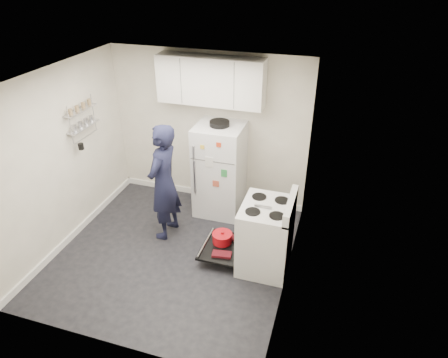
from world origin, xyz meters
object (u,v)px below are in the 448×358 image
(electric_range, at_px, (265,237))
(person, at_px, (164,183))
(open_oven_door, at_px, (222,243))
(refrigerator, at_px, (220,169))

(electric_range, height_order, person, person)
(electric_range, distance_m, open_oven_door, 0.66)
(refrigerator, distance_m, person, 1.02)
(open_oven_door, distance_m, refrigerator, 1.26)
(open_oven_door, height_order, refrigerator, refrigerator)
(person, bearing_deg, open_oven_door, 80.55)
(refrigerator, xyz_separation_m, person, (-0.57, -0.84, 0.13))
(refrigerator, relative_size, person, 0.89)
(open_oven_door, relative_size, person, 0.40)
(electric_range, xyz_separation_m, open_oven_door, (-0.60, 0.04, -0.28))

